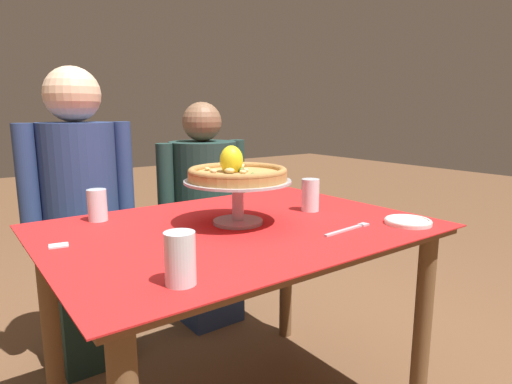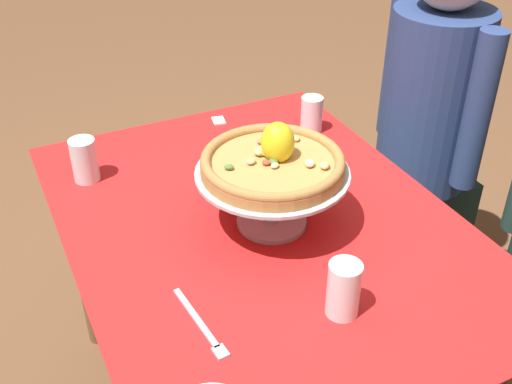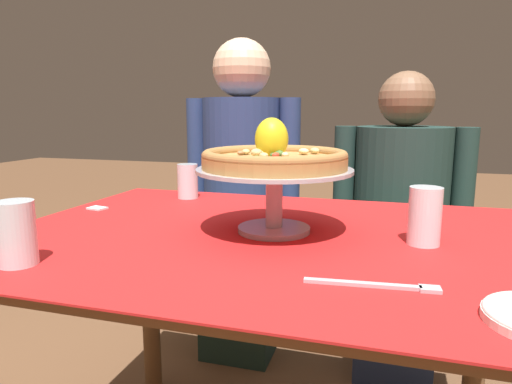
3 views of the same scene
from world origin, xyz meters
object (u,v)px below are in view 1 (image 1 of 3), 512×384
object	(u,v)px
pizza	(237,172)
side_plate	(408,221)
water_glass_front_left	(180,261)
sugar_packet	(59,246)
water_glass_side_right	(310,197)
dinner_fork	(349,229)
pizza_stand	(238,193)
water_glass_back_left	(97,207)
diner_left	(82,227)
diner_right	(204,218)

from	to	relation	value
pizza	side_plate	world-z (taller)	pizza
water_glass_front_left	sugar_packet	world-z (taller)	water_glass_front_left
water_glass_side_right	sugar_packet	xyz separation A→B (m)	(-0.86, 0.10, -0.05)
water_glass_front_left	dinner_fork	bearing A→B (deg)	6.90
pizza_stand	pizza	bearing A→B (deg)	122.55
water_glass_side_right	water_glass_front_left	bearing A→B (deg)	-154.24
side_plate	sugar_packet	world-z (taller)	side_plate
water_glass_side_right	water_glass_back_left	size ratio (longest dim) A/B	1.11
sugar_packet	water_glass_back_left	bearing A→B (deg)	52.09
pizza_stand	side_plate	size ratio (longest dim) A/B	2.32
diner_left	dinner_fork	bearing A→B (deg)	-60.81
diner_left	sugar_packet	bearing A→B (deg)	-109.34
sugar_packet	pizza	bearing A→B (deg)	-9.38
pizza_stand	pizza	size ratio (longest dim) A/B	1.09
diner_right	side_plate	bearing A→B (deg)	-81.83
sugar_packet	diner_left	bearing A→B (deg)	70.66
water_glass_side_right	sugar_packet	distance (m)	0.87
side_plate	diner_right	xyz separation A→B (m)	(-0.16, 1.09, -0.19)
water_glass_back_left	dinner_fork	size ratio (longest dim) A/B	0.51
pizza_stand	water_glass_back_left	bearing A→B (deg)	139.00
pizza	water_glass_front_left	size ratio (longest dim) A/B	2.78
water_glass_back_left	side_plate	world-z (taller)	water_glass_back_left
side_plate	diner_right	world-z (taller)	diner_right
sugar_packet	diner_right	distance (m)	1.07
pizza	water_glass_back_left	xyz separation A→B (m)	(-0.36, 0.31, -0.12)
water_glass_back_left	diner_left	bearing A→B (deg)	83.46
diner_right	pizza	bearing A→B (deg)	-111.54
pizza_stand	side_plate	xyz separation A→B (m)	(0.45, -0.34, -0.10)
water_glass_side_right	side_plate	bearing A→B (deg)	-69.04
water_glass_side_right	diner_right	xyz separation A→B (m)	(-0.03, 0.75, -0.23)
water_glass_front_left	sugar_packet	bearing A→B (deg)	109.16
pizza_stand	diner_right	world-z (taller)	diner_right
pizza	diner_right	world-z (taller)	diner_right
water_glass_front_left	dinner_fork	size ratio (longest dim) A/B	0.55
sugar_packet	diner_right	xyz separation A→B (m)	(0.83, 0.66, -0.18)
dinner_fork	diner_right	distance (m)	1.04
pizza	diner_right	size ratio (longest dim) A/B	0.28
diner_left	pizza_stand	bearing A→B (deg)	-66.38
pizza	dinner_fork	world-z (taller)	pizza
water_glass_back_left	side_plate	bearing A→B (deg)	-38.95
water_glass_back_left	sugar_packet	bearing A→B (deg)	-127.91
pizza_stand	side_plate	bearing A→B (deg)	-37.20
water_glass_side_right	water_glass_front_left	size ratio (longest dim) A/B	1.03
dinner_fork	pizza	bearing A→B (deg)	131.32
water_glass_back_left	dinner_fork	distance (m)	0.84
water_glass_front_left	diner_left	xyz separation A→B (m)	(0.07, 1.07, -0.17)
dinner_fork	diner_left	bearing A→B (deg)	119.19
side_plate	diner_left	distance (m)	1.31
sugar_packet	diner_right	size ratio (longest dim) A/B	0.04
pizza_stand	diner_left	world-z (taller)	diner_left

